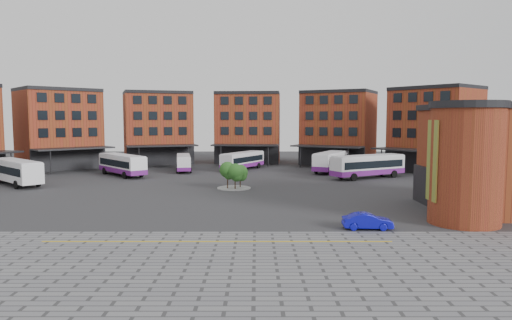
{
  "coord_description": "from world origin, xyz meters",
  "views": [
    {
      "loc": [
        4.91,
        -47.12,
        9.11
      ],
      "look_at": [
        4.89,
        9.21,
        4.0
      ],
      "focal_mm": 32.0,
      "sensor_mm": 36.0,
      "label": 1
    }
  ],
  "objects_px": {
    "bus_c": "(184,162)",
    "bus_e": "(331,161)",
    "tree_island": "(235,173)",
    "bus_a": "(16,170)",
    "bus_f": "(368,166)",
    "bus_b": "(122,164)",
    "blue_car": "(367,221)",
    "bus_d": "(243,160)"
  },
  "relations": [
    {
      "from": "bus_d",
      "to": "blue_car",
      "type": "xyz_separation_m",
      "value": [
        11.61,
        -43.99,
        -1.03
      ]
    },
    {
      "from": "bus_a",
      "to": "bus_c",
      "type": "relative_size",
      "value": 1.06
    },
    {
      "from": "bus_f",
      "to": "blue_car",
      "type": "bearing_deg",
      "value": -42.57
    },
    {
      "from": "tree_island",
      "to": "bus_c",
      "type": "height_order",
      "value": "tree_island"
    },
    {
      "from": "tree_island",
      "to": "bus_d",
      "type": "distance_m",
      "value": 22.32
    },
    {
      "from": "bus_c",
      "to": "bus_f",
      "type": "relative_size",
      "value": 0.82
    },
    {
      "from": "bus_b",
      "to": "blue_car",
      "type": "distance_m",
      "value": 46.97
    },
    {
      "from": "bus_a",
      "to": "bus_b",
      "type": "height_order",
      "value": "bus_a"
    },
    {
      "from": "bus_b",
      "to": "bus_f",
      "type": "height_order",
      "value": "bus_f"
    },
    {
      "from": "bus_e",
      "to": "bus_f",
      "type": "height_order",
      "value": "bus_f"
    },
    {
      "from": "bus_c",
      "to": "bus_e",
      "type": "bearing_deg",
      "value": -11.78
    },
    {
      "from": "tree_island",
      "to": "bus_b",
      "type": "height_order",
      "value": "tree_island"
    },
    {
      "from": "bus_e",
      "to": "tree_island",
      "type": "bearing_deg",
      "value": -102.28
    },
    {
      "from": "bus_f",
      "to": "bus_c",
      "type": "bearing_deg",
      "value": -136.6
    },
    {
      "from": "bus_f",
      "to": "blue_car",
      "type": "height_order",
      "value": "bus_f"
    },
    {
      "from": "bus_c",
      "to": "bus_e",
      "type": "distance_m",
      "value": 25.68
    },
    {
      "from": "bus_a",
      "to": "bus_e",
      "type": "height_order",
      "value": "bus_a"
    },
    {
      "from": "tree_island",
      "to": "bus_e",
      "type": "bearing_deg",
      "value": 50.98
    },
    {
      "from": "bus_e",
      "to": "blue_car",
      "type": "relative_size",
      "value": 2.98
    },
    {
      "from": "bus_a",
      "to": "bus_f",
      "type": "height_order",
      "value": "bus_f"
    },
    {
      "from": "bus_c",
      "to": "bus_e",
      "type": "relative_size",
      "value": 0.84
    },
    {
      "from": "bus_a",
      "to": "bus_f",
      "type": "relative_size",
      "value": 0.87
    },
    {
      "from": "bus_e",
      "to": "bus_c",
      "type": "bearing_deg",
      "value": -155.15
    },
    {
      "from": "bus_d",
      "to": "blue_car",
      "type": "relative_size",
      "value": 2.7
    },
    {
      "from": "bus_e",
      "to": "blue_car",
      "type": "height_order",
      "value": "bus_e"
    },
    {
      "from": "bus_c",
      "to": "blue_car",
      "type": "xyz_separation_m",
      "value": [
        21.88,
        -42.01,
        -0.84
      ]
    },
    {
      "from": "tree_island",
      "to": "bus_f",
      "type": "bearing_deg",
      "value": 28.24
    },
    {
      "from": "bus_a",
      "to": "blue_car",
      "type": "distance_m",
      "value": 49.31
    },
    {
      "from": "bus_b",
      "to": "bus_e",
      "type": "relative_size",
      "value": 0.9
    },
    {
      "from": "bus_a",
      "to": "bus_c",
      "type": "xyz_separation_m",
      "value": [
        20.44,
        16.74,
        -0.53
      ]
    },
    {
      "from": "bus_d",
      "to": "blue_car",
      "type": "bearing_deg",
      "value": -45.73
    },
    {
      "from": "bus_a",
      "to": "bus_e",
      "type": "relative_size",
      "value": 0.89
    },
    {
      "from": "bus_e",
      "to": "blue_car",
      "type": "bearing_deg",
      "value": -68.5
    },
    {
      "from": "bus_b",
      "to": "bus_d",
      "type": "bearing_deg",
      "value": -16.72
    },
    {
      "from": "tree_island",
      "to": "bus_b",
      "type": "relative_size",
      "value": 0.4
    },
    {
      "from": "bus_c",
      "to": "bus_e",
      "type": "height_order",
      "value": "bus_e"
    },
    {
      "from": "bus_c",
      "to": "bus_f",
      "type": "height_order",
      "value": "bus_f"
    },
    {
      "from": "bus_d",
      "to": "bus_e",
      "type": "height_order",
      "value": "bus_e"
    },
    {
      "from": "bus_b",
      "to": "bus_d",
      "type": "height_order",
      "value": "bus_b"
    },
    {
      "from": "tree_island",
      "to": "blue_car",
      "type": "height_order",
      "value": "tree_island"
    },
    {
      "from": "bus_b",
      "to": "bus_e",
      "type": "distance_m",
      "value": 34.94
    },
    {
      "from": "bus_a",
      "to": "bus_d",
      "type": "height_order",
      "value": "bus_a"
    }
  ]
}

